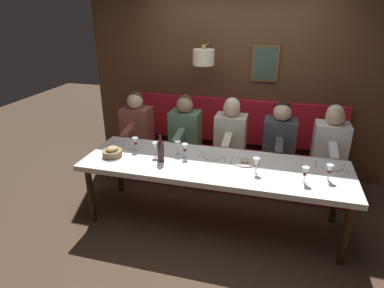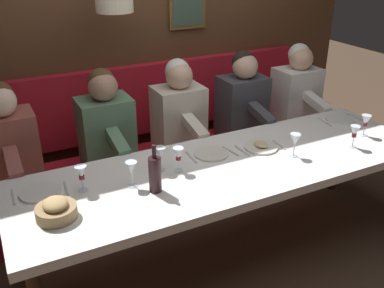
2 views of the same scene
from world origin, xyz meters
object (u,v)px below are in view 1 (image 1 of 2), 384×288
object	(u,v)px
wine_glass_3	(256,162)
diner_middle	(231,130)
diner_nearest	(331,139)
diner_near	(280,134)
wine_glass_5	(305,172)
wine_bottle	(161,151)
bread_bowl	(112,152)
wine_glass_0	(135,141)
wine_glass_6	(329,169)
wine_glass_4	(178,145)
wine_glass_1	(155,146)
dining_table	(214,168)
wine_glass_2	(185,148)
diner_farthest	(137,121)
diner_far	(185,126)

from	to	relation	value
wine_glass_3	diner_middle	bearing A→B (deg)	22.77
diner_nearest	diner_near	xyz separation A→B (m)	(0.00, 0.61, 0.00)
diner_middle	wine_glass_5	distance (m)	1.38
wine_bottle	bread_bowl	size ratio (longest dim) A/B	1.36
wine_glass_0	wine_glass_5	xyz separation A→B (m)	(-0.28, -1.88, -0.00)
wine_glass_0	wine_glass_6	distance (m)	2.11
wine_glass_4	wine_glass_3	bearing A→B (deg)	-103.98
diner_near	bread_bowl	bearing A→B (deg)	118.55
diner_near	wine_glass_3	world-z (taller)	diner_near
wine_glass_1	dining_table	bearing A→B (deg)	-91.88
wine_glass_0	wine_glass_2	bearing A→B (deg)	-93.29
wine_glass_3	wine_glass_4	world-z (taller)	same
wine_glass_5	diner_farthest	bearing A→B (deg)	64.40
wine_glass_6	wine_glass_0	bearing A→B (deg)	85.48
diner_far	wine_glass_3	distance (m)	1.42
diner_near	wine_glass_0	world-z (taller)	diner_near
wine_glass_3	wine_glass_5	size ratio (longest dim) A/B	1.00
wine_glass_1	diner_farthest	bearing A→B (deg)	35.48
wine_glass_1	wine_glass_4	size ratio (longest dim) A/B	1.00
dining_table	wine_glass_1	xyz separation A→B (m)	(0.02, 0.68, 0.18)
wine_glass_4	bread_bowl	world-z (taller)	wine_glass_4
diner_farthest	wine_glass_1	size ratio (longest dim) A/B	4.82
diner_far	wine_bottle	bearing A→B (deg)	-179.56
wine_glass_5	wine_bottle	xyz separation A→B (m)	(0.08, 1.49, 0.00)
diner_nearest	diner_middle	world-z (taller)	same
diner_nearest	diner_middle	size ratio (longest dim) A/B	1.00
diner_nearest	diner_far	xyz separation A→B (m)	(0.00, 1.85, 0.00)
diner_farthest	bread_bowl	world-z (taller)	diner_farthest
wine_glass_1	wine_glass_2	bearing A→B (deg)	-82.00
wine_glass_0	wine_glass_4	xyz separation A→B (m)	(0.02, -0.51, 0.00)
diner_nearest	wine_glass_5	world-z (taller)	diner_nearest
bread_bowl	diner_nearest	bearing A→B (deg)	-67.79
diner_middle	diner_far	xyz separation A→B (m)	(0.00, 0.62, 0.00)
wine_glass_0	wine_glass_1	size ratio (longest dim) A/B	1.00
wine_glass_3	bread_bowl	xyz separation A→B (m)	(-0.01, 1.60, -0.07)
wine_glass_4	wine_glass_5	size ratio (longest dim) A/B	1.00
dining_table	wine_glass_0	size ratio (longest dim) A/B	17.55
dining_table	diner_far	distance (m)	1.07
dining_table	wine_glass_6	bearing A→B (deg)	-93.13
wine_glass_2	wine_bottle	world-z (taller)	wine_bottle
wine_glass_3	wine_glass_6	size ratio (longest dim) A/B	1.00
wine_glass_5	bread_bowl	distance (m)	2.07
diner_nearest	diner_near	world-z (taller)	same
diner_near	wine_glass_4	size ratio (longest dim) A/B	4.82
dining_table	wine_glass_3	xyz separation A→B (m)	(-0.10, -0.45, 0.18)
diner_farthest	wine_glass_5	xyz separation A→B (m)	(-1.06, -2.21, 0.04)
diner_near	wine_glass_4	bearing A→B (deg)	124.15
diner_farthest	wine_glass_0	xyz separation A→B (m)	(-0.78, -0.33, 0.04)
diner_nearest	wine_glass_3	xyz separation A→B (m)	(-0.98, 0.82, 0.04)
wine_glass_5	bread_bowl	bearing A→B (deg)	88.07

